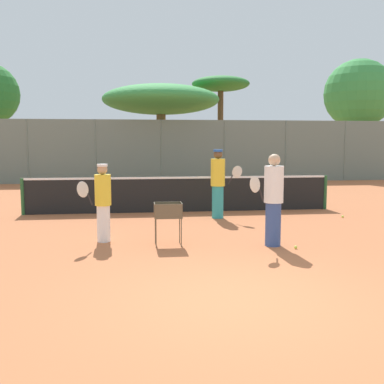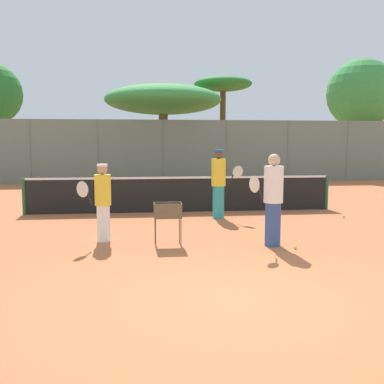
% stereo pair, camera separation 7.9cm
% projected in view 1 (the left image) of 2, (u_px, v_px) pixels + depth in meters
% --- Properties ---
extents(ground_plane, '(80.00, 80.00, 0.00)m').
position_uv_depth(ground_plane, '(237.00, 301.00, 5.97)').
color(ground_plane, '#B7663D').
extents(tennis_net, '(9.29, 0.10, 1.07)m').
position_uv_depth(tennis_net, '(180.00, 194.00, 13.56)').
color(tennis_net, '#26592D').
rests_on(tennis_net, ground_plane).
extents(back_fence, '(26.97, 0.08, 3.26)m').
position_uv_depth(back_fence, '(161.00, 151.00, 23.39)').
color(back_fence, slate).
rests_on(back_fence, ground_plane).
extents(tree_1, '(3.49, 3.49, 6.03)m').
position_uv_depth(tree_1, '(221.00, 87.00, 27.08)').
color(tree_1, brown).
rests_on(tree_1, ground_plane).
extents(tree_2, '(4.03, 4.03, 6.95)m').
position_uv_depth(tree_2, '(359.00, 94.00, 26.44)').
color(tree_2, brown).
rests_on(tree_2, ground_plane).
extents(tree_3, '(6.43, 6.43, 5.23)m').
position_uv_depth(tree_3, '(161.00, 100.00, 24.72)').
color(tree_3, brown).
rests_on(tree_3, ground_plane).
extents(player_white_outfit, '(0.84, 0.63, 1.91)m').
position_uv_depth(player_white_outfit, '(218.00, 183.00, 12.41)').
color(player_white_outfit, teal).
rests_on(player_white_outfit, ground_plane).
extents(player_red_cap, '(0.84, 0.62, 1.87)m').
position_uv_depth(player_red_cap, '(273.00, 199.00, 9.08)').
color(player_red_cap, '#334C8C').
rests_on(player_red_cap, ground_plane).
extents(player_yellow_shirt, '(0.69, 0.70, 1.65)m').
position_uv_depth(player_yellow_shirt, '(103.00, 202.00, 9.46)').
color(player_yellow_shirt, white).
rests_on(player_yellow_shirt, ground_plane).
extents(ball_cart, '(0.56, 0.41, 0.88)m').
position_uv_depth(ball_cart, '(169.00, 214.00, 9.16)').
color(ball_cart, brown).
rests_on(ball_cart, ground_plane).
extents(tennis_ball_1, '(0.07, 0.07, 0.07)m').
position_uv_depth(tennis_ball_1, '(296.00, 247.00, 8.91)').
color(tennis_ball_1, '#D1E54C').
rests_on(tennis_ball_1, ground_plane).
extents(tennis_ball_3, '(0.07, 0.07, 0.07)m').
position_uv_depth(tennis_ball_3, '(343.00, 217.00, 12.57)').
color(tennis_ball_3, '#D1E54C').
rests_on(tennis_ball_3, ground_plane).
extents(parked_car, '(4.20, 1.70, 1.60)m').
position_uv_depth(parked_car, '(77.00, 168.00, 25.24)').
color(parked_car, '#232328').
rests_on(parked_car, ground_plane).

